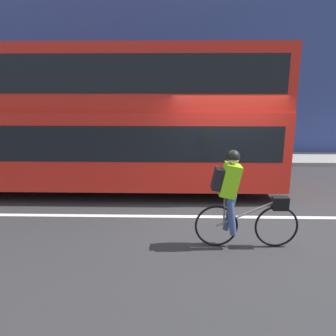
# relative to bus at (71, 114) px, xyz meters

# --- Properties ---
(ground_plane) EXTENTS (80.00, 80.00, 0.00)m
(ground_plane) POSITION_rel_bus_xyz_m (3.88, -2.06, -2.01)
(ground_plane) COLOR #2D2D30
(road_center_line) EXTENTS (50.00, 0.14, 0.01)m
(road_center_line) POSITION_rel_bus_xyz_m (3.88, -1.94, -2.01)
(road_center_line) COLOR silver
(road_center_line) RESTS_ON ground_plane
(sidewalk_curb) EXTENTS (60.00, 1.93, 0.13)m
(sidewalk_curb) POSITION_rel_bus_xyz_m (3.88, 3.70, -1.94)
(sidewalk_curb) COLOR gray
(sidewalk_curb) RESTS_ON ground_plane
(building_facade) EXTENTS (60.00, 0.30, 7.47)m
(building_facade) POSITION_rel_bus_xyz_m (3.88, 4.81, 1.72)
(building_facade) COLOR #33478C
(building_facade) RESTS_ON ground_plane
(bus) EXTENTS (10.60, 2.51, 3.61)m
(bus) POSITION_rel_bus_xyz_m (0.00, 0.00, 0.00)
(bus) COLOR black
(bus) RESTS_ON ground_plane
(cyclist_on_bike) EXTENTS (1.75, 0.32, 1.69)m
(cyclist_on_bike) POSITION_rel_bus_xyz_m (3.73, -3.24, -1.11)
(cyclist_on_bike) COLOR black
(cyclist_on_bike) RESTS_ON ground_plane
(street_sign_post) EXTENTS (0.36, 0.09, 2.67)m
(street_sign_post) POSITION_rel_bus_xyz_m (-2.55, 3.60, -0.39)
(street_sign_post) COLOR #59595B
(street_sign_post) RESTS_ON sidewalk_curb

